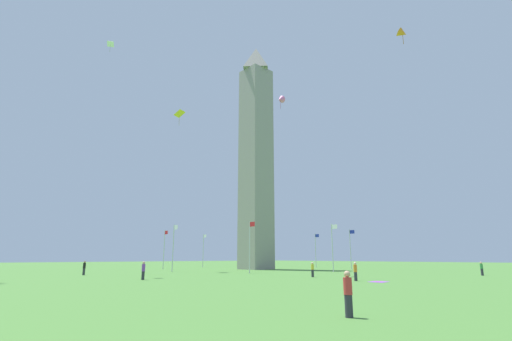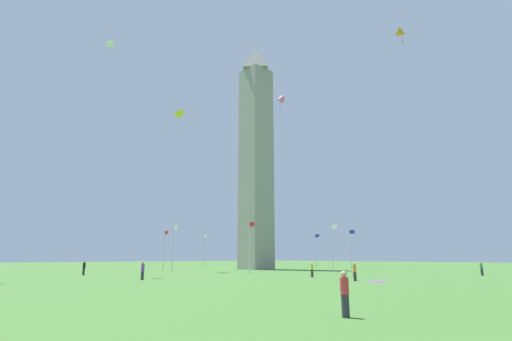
# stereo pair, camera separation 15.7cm
# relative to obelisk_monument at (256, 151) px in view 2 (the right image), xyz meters

# --- Properties ---
(ground_plane) EXTENTS (260.00, 260.00, 0.00)m
(ground_plane) POSITION_rel_obelisk_monument_xyz_m (0.00, 0.00, -22.15)
(ground_plane) COLOR #477A33
(obelisk_monument) EXTENTS (4.87, 4.87, 44.31)m
(obelisk_monument) POSITION_rel_obelisk_monument_xyz_m (0.00, 0.00, 0.00)
(obelisk_monument) COLOR gray
(obelisk_monument) RESTS_ON ground
(flagpole_n) EXTENTS (1.12, 0.14, 7.05)m
(flagpole_n) POSITION_rel_obelisk_monument_xyz_m (17.11, 0.00, -18.25)
(flagpole_n) COLOR silver
(flagpole_n) RESTS_ON ground
(flagpole_ne) EXTENTS (1.12, 0.14, 7.05)m
(flagpole_ne) POSITION_rel_obelisk_monument_xyz_m (12.11, 12.05, -18.25)
(flagpole_ne) COLOR silver
(flagpole_ne) RESTS_ON ground
(flagpole_e) EXTENTS (1.12, 0.14, 7.05)m
(flagpole_e) POSITION_rel_obelisk_monument_xyz_m (0.07, 17.04, -18.25)
(flagpole_e) COLOR silver
(flagpole_e) RESTS_ON ground
(flagpole_se) EXTENTS (1.12, 0.14, 7.05)m
(flagpole_se) POSITION_rel_obelisk_monument_xyz_m (-11.98, 12.05, -18.25)
(flagpole_se) COLOR silver
(flagpole_se) RESTS_ON ground
(flagpole_s) EXTENTS (1.12, 0.14, 7.05)m
(flagpole_s) POSITION_rel_obelisk_monument_xyz_m (-16.97, 0.00, -18.25)
(flagpole_s) COLOR silver
(flagpole_s) RESTS_ON ground
(flagpole_sw) EXTENTS (1.12, 0.14, 7.05)m
(flagpole_sw) POSITION_rel_obelisk_monument_xyz_m (-11.98, -12.05, -18.25)
(flagpole_sw) COLOR silver
(flagpole_sw) RESTS_ON ground
(flagpole_w) EXTENTS (1.12, 0.14, 7.05)m
(flagpole_w) POSITION_rel_obelisk_monument_xyz_m (0.07, -17.04, -18.25)
(flagpole_w) COLOR silver
(flagpole_w) RESTS_ON ground
(flagpole_nw) EXTENTS (1.12, 0.14, 7.05)m
(flagpole_nw) POSITION_rel_obelisk_monument_xyz_m (12.11, -12.05, -18.25)
(flagpole_nw) COLOR silver
(flagpole_nw) RESTS_ON ground
(person_orange_shirt) EXTENTS (0.32, 0.32, 1.70)m
(person_orange_shirt) POSITION_rel_obelisk_monument_xyz_m (31.08, -15.56, -21.31)
(person_orange_shirt) COLOR #2D2D38
(person_orange_shirt) RESTS_ON ground
(person_green_shirt) EXTENTS (0.32, 0.32, 1.60)m
(person_green_shirt) POSITION_rel_obelisk_monument_xyz_m (35.38, 4.57, -21.36)
(person_green_shirt) COLOR #2D2D38
(person_green_shirt) RESTS_ON ground
(person_black_shirt) EXTENTS (0.32, 0.32, 1.70)m
(person_black_shirt) POSITION_rel_obelisk_monument_xyz_m (2.31, -30.50, -21.31)
(person_black_shirt) COLOR #2D2D38
(person_black_shirt) RESTS_ON ground
(person_purple_shirt) EXTENTS (0.32, 0.32, 1.74)m
(person_purple_shirt) POSITION_rel_obelisk_monument_xyz_m (16.27, -29.45, -21.29)
(person_purple_shirt) COLOR #2D2D38
(person_purple_shirt) RESTS_ON ground
(person_yellow_shirt) EXTENTS (0.32, 0.32, 1.60)m
(person_yellow_shirt) POSITION_rel_obelisk_monument_xyz_m (24.05, -13.24, -21.36)
(person_yellow_shirt) COLOR #2D2D38
(person_yellow_shirt) RESTS_ON ground
(person_red_shirt) EXTENTS (0.32, 0.32, 1.66)m
(person_red_shirt) POSITION_rel_obelisk_monument_xyz_m (43.03, -34.18, -21.33)
(person_red_shirt) COLOR #2D2D38
(person_red_shirt) RESTS_ON ground
(kite_yellow_diamond) EXTENTS (1.84, 1.96, 2.61)m
(kite_yellow_diamond) POSITION_rel_obelisk_monument_xyz_m (-1.43, -16.27, 3.77)
(kite_yellow_diamond) COLOR yellow
(kite_pink_delta) EXTENTS (1.17, 1.33, 1.98)m
(kite_pink_delta) POSITION_rel_obelisk_monument_xyz_m (18.43, -12.09, 1.11)
(kite_pink_delta) COLOR pink
(kite_white_diamond) EXTENTS (1.08, 1.13, 1.45)m
(kite_white_diamond) POSITION_rel_obelisk_monument_xyz_m (3.64, -30.46, 8.73)
(kite_white_diamond) COLOR white
(kite_orange_delta) EXTENTS (1.32, 1.24, 1.67)m
(kite_orange_delta) POSITION_rel_obelisk_monument_xyz_m (37.94, -16.10, 0.01)
(kite_orange_delta) COLOR orange
(picnic_blanket_near_first_person) EXTENTS (1.62, 1.97, 0.01)m
(picnic_blanket_near_first_person) POSITION_rel_obelisk_monument_xyz_m (33.14, -15.14, -22.15)
(picnic_blanket_near_first_person) COLOR purple
(picnic_blanket_near_first_person) RESTS_ON ground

